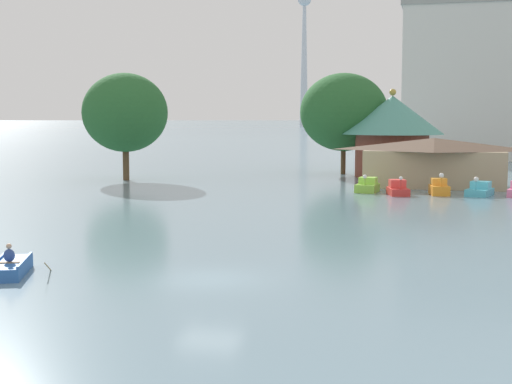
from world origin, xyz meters
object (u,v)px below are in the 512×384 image
object	(u,v)px
pedal_boat_orange	(439,188)
pedal_boat_cyan	(480,190)
green_roof_pavilion	(392,130)
shoreline_tree_mid	(344,112)
rowboat_with_rower	(11,267)
boathouse	(434,161)
distant_broadcast_tower	(304,22)
shoreline_tree_tall_left	(125,113)
pedal_boat_lime	(367,186)
pedal_boat_red	(398,189)

from	to	relation	value
pedal_boat_orange	pedal_boat_cyan	size ratio (longest dim) A/B	0.82
green_roof_pavilion	shoreline_tree_mid	bearing A→B (deg)	157.15
rowboat_with_rower	boathouse	bearing A→B (deg)	-42.69
green_roof_pavilion	distant_broadcast_tower	world-z (taller)	distant_broadcast_tower
shoreline_tree_mid	green_roof_pavilion	bearing A→B (deg)	-22.85
pedal_boat_cyan	boathouse	size ratio (longest dim) A/B	0.24
shoreline_tree_tall_left	shoreline_tree_mid	distance (m)	23.56
distant_broadcast_tower	shoreline_tree_tall_left	bearing A→B (deg)	-81.97
pedal_boat_lime	pedal_boat_cyan	bearing A→B (deg)	91.59
green_roof_pavilion	shoreline_tree_mid	distance (m)	6.08
pedal_boat_lime	green_roof_pavilion	xyz separation A→B (m)	(0.84, 16.10, 4.40)
pedal_boat_red	boathouse	size ratio (longest dim) A/B	0.22
rowboat_with_rower	distant_broadcast_tower	distance (m)	426.14
shoreline_tree_tall_left	green_roof_pavilion	bearing A→B (deg)	22.73
green_roof_pavilion	distant_broadcast_tower	xyz separation A→B (m)	(-78.05, 364.38, 57.50)
pedal_boat_red	shoreline_tree_mid	size ratio (longest dim) A/B	0.27
rowboat_with_rower	boathouse	xyz separation A→B (m)	(15.87, 41.80, 1.99)
pedal_boat_lime	pedal_boat_orange	xyz separation A→B (m)	(5.83, -0.80, 0.06)
rowboat_with_rower	boathouse	world-z (taller)	boathouse
shoreline_tree_tall_left	boathouse	bearing A→B (deg)	0.81
shoreline_tree_tall_left	pedal_boat_cyan	bearing A→B (deg)	-10.61
green_roof_pavilion	pedal_boat_red	bearing A→B (deg)	-84.34
boathouse	shoreline_tree_tall_left	bearing A→B (deg)	-179.19
pedal_boat_lime	pedal_boat_red	distance (m)	3.11
rowboat_with_rower	pedal_boat_cyan	size ratio (longest dim) A/B	1.12
rowboat_with_rower	pedal_boat_orange	xyz separation A→B (m)	(16.41, 35.02, 0.26)
pedal_boat_orange	boathouse	size ratio (longest dim) A/B	0.20
green_roof_pavilion	shoreline_tree_mid	world-z (taller)	shoreline_tree_mid
rowboat_with_rower	boathouse	distance (m)	44.76
rowboat_with_rower	pedal_boat_cyan	world-z (taller)	pedal_boat_cyan
pedal_boat_lime	boathouse	size ratio (longest dim) A/B	0.20
rowboat_with_rower	distant_broadcast_tower	world-z (taller)	distant_broadcast_tower
boathouse	shoreline_tree_mid	distance (m)	16.38
pedal_boat_red	pedal_boat_cyan	world-z (taller)	pedal_boat_cyan
rowboat_with_rower	pedal_boat_red	size ratio (longest dim) A/B	1.21
shoreline_tree_mid	distant_broadcast_tower	xyz separation A→B (m)	(-72.71, 362.13, 55.68)
pedal_boat_orange	boathouse	distance (m)	7.02
pedal_boat_lime	green_roof_pavilion	distance (m)	16.71
rowboat_with_rower	pedal_boat_orange	bearing A→B (deg)	-47.01
distant_broadcast_tower	rowboat_with_rower	bearing A→B (deg)	-80.91
pedal_boat_red	boathouse	xyz separation A→B (m)	(2.68, 7.68, 1.80)
boathouse	shoreline_tree_tall_left	distance (m)	29.90
pedal_boat_red	shoreline_tree_mid	bearing A→B (deg)	-175.32
rowboat_with_rower	green_roof_pavilion	distance (m)	53.36
rowboat_with_rower	shoreline_tree_mid	bearing A→B (deg)	-28.31
pedal_boat_lime	pedal_boat_orange	distance (m)	5.88
boathouse	pedal_boat_orange	bearing A→B (deg)	-85.41
pedal_boat_lime	distant_broadcast_tower	size ratio (longest dim) A/B	0.02
pedal_boat_lime	boathouse	bearing A→B (deg)	144.37
green_roof_pavilion	distant_broadcast_tower	size ratio (longest dim) A/B	0.07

